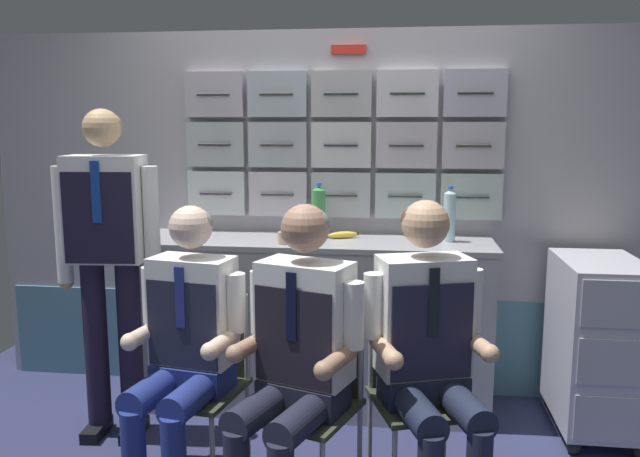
% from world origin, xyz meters
% --- Properties ---
extents(galley_bulkhead, '(4.20, 0.14, 2.15)m').
position_xyz_m(galley_bulkhead, '(0.01, 1.37, 1.09)').
color(galley_bulkhead, '#ACA8AF').
rests_on(galley_bulkhead, ground).
extents(galley_counter, '(2.01, 0.53, 0.97)m').
position_xyz_m(galley_counter, '(-0.08, 1.09, 0.49)').
color(galley_counter, '#A7A7AE').
rests_on(galley_counter, ground).
extents(service_trolley, '(0.40, 0.65, 0.92)m').
position_xyz_m(service_trolley, '(1.43, 0.94, 0.49)').
color(service_trolley, black).
rests_on(service_trolley, ground).
extents(folding_chair_left, '(0.47, 0.47, 0.85)m').
position_xyz_m(folding_chair_left, '(-0.48, 0.29, 0.52)').
color(folding_chair_left, '#A8AAAF').
rests_on(folding_chair_left, ground).
extents(crew_member_left, '(0.51, 0.65, 1.27)m').
position_xyz_m(crew_member_left, '(-0.51, 0.13, 0.70)').
color(crew_member_left, black).
rests_on(crew_member_left, ground).
extents(folding_chair_right, '(0.51, 0.51, 0.85)m').
position_xyz_m(folding_chair_right, '(0.05, 0.15, 0.52)').
color(folding_chair_right, '#A8AAAF').
rests_on(folding_chair_right, ground).
extents(crew_member_right, '(0.55, 0.70, 1.30)m').
position_xyz_m(crew_member_right, '(0.00, 0.00, 0.72)').
color(crew_member_right, black).
rests_on(crew_member_right, ground).
extents(folding_chair_by_counter, '(0.51, 0.51, 0.85)m').
position_xyz_m(folding_chair_by_counter, '(0.49, 0.28, 0.52)').
color(folding_chair_by_counter, '#A8AAAF').
rests_on(folding_chair_by_counter, ground).
extents(crew_member_by_counter, '(0.55, 0.70, 1.31)m').
position_xyz_m(crew_member_by_counter, '(0.54, 0.14, 0.73)').
color(crew_member_by_counter, black).
rests_on(crew_member_by_counter, ground).
extents(crew_member_standing, '(0.53, 0.28, 1.69)m').
position_xyz_m(crew_member_standing, '(-1.06, 0.60, 1.01)').
color(crew_member_standing, black).
rests_on(crew_member_standing, ground).
extents(water_bottle_blue_cap, '(0.07, 0.07, 0.31)m').
position_xyz_m(water_bottle_blue_cap, '(0.67, 1.12, 1.12)').
color(water_bottle_blue_cap, '#ACD6DE').
rests_on(water_bottle_blue_cap, galley_counter).
extents(water_bottle_clear, '(0.08, 0.08, 0.31)m').
position_xyz_m(water_bottle_clear, '(-0.06, 1.16, 1.12)').
color(water_bottle_clear, '#459851').
rests_on(water_bottle_clear, galley_counter).
extents(espresso_cup_small, '(0.06, 0.06, 0.08)m').
position_xyz_m(espresso_cup_small, '(-0.12, 1.11, 1.01)').
color(espresso_cup_small, silver).
rests_on(espresso_cup_small, galley_counter).
extents(coffee_cup_white, '(0.06, 0.06, 0.07)m').
position_xyz_m(coffee_cup_white, '(-0.22, 0.93, 1.01)').
color(coffee_cup_white, tan).
rests_on(coffee_cup_white, galley_counter).
extents(snack_banana, '(0.17, 0.10, 0.04)m').
position_xyz_m(snack_banana, '(0.09, 1.15, 0.99)').
color(snack_banana, yellow).
rests_on(snack_banana, galley_counter).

